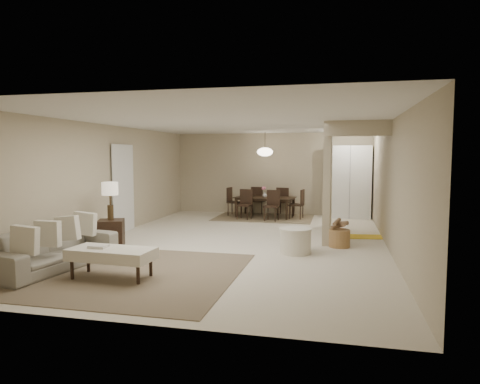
% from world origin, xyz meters
% --- Properties ---
extents(floor, '(9.00, 9.00, 0.00)m').
position_xyz_m(floor, '(0.00, 0.00, 0.00)').
color(floor, beige).
rests_on(floor, ground).
extents(ceiling, '(9.00, 9.00, 0.00)m').
position_xyz_m(ceiling, '(0.00, 0.00, 2.50)').
color(ceiling, white).
rests_on(ceiling, back_wall).
extents(back_wall, '(6.00, 0.00, 6.00)m').
position_xyz_m(back_wall, '(0.00, 4.50, 1.25)').
color(back_wall, tan).
rests_on(back_wall, floor).
extents(left_wall, '(0.00, 9.00, 9.00)m').
position_xyz_m(left_wall, '(-3.00, 0.00, 1.25)').
color(left_wall, tan).
rests_on(left_wall, floor).
extents(right_wall, '(0.00, 9.00, 9.00)m').
position_xyz_m(right_wall, '(3.00, 0.00, 1.25)').
color(right_wall, tan).
rests_on(right_wall, floor).
extents(partition, '(0.15, 2.50, 2.50)m').
position_xyz_m(partition, '(1.80, 1.25, 1.25)').
color(partition, tan).
rests_on(partition, floor).
extents(doorway, '(0.04, 0.90, 2.04)m').
position_xyz_m(doorway, '(-2.97, 0.60, 1.02)').
color(doorway, black).
rests_on(doorway, floor).
extents(pantry_cabinet, '(1.20, 0.55, 2.10)m').
position_xyz_m(pantry_cabinet, '(2.35, 4.15, 1.05)').
color(pantry_cabinet, white).
rests_on(pantry_cabinet, floor).
extents(flush_light, '(0.44, 0.44, 0.05)m').
position_xyz_m(flush_light, '(2.30, 3.20, 2.46)').
color(flush_light, white).
rests_on(flush_light, ceiling).
extents(living_rug, '(3.20, 3.20, 0.01)m').
position_xyz_m(living_rug, '(-1.04, -2.69, 0.01)').
color(living_rug, brown).
rests_on(living_rug, floor).
extents(sofa, '(2.32, 1.17, 0.65)m').
position_xyz_m(sofa, '(-2.45, -2.69, 0.32)').
color(sofa, gray).
rests_on(sofa, floor).
extents(ottoman_bench, '(1.29, 0.65, 0.45)m').
position_xyz_m(ottoman_bench, '(-1.24, -2.99, 0.36)').
color(ottoman_bench, silver).
rests_on(ottoman_bench, living_rug).
extents(side_table, '(0.63, 0.63, 0.54)m').
position_xyz_m(side_table, '(-2.40, -0.97, 0.27)').
color(side_table, black).
rests_on(side_table, floor).
extents(table_lamp, '(0.32, 0.32, 0.76)m').
position_xyz_m(table_lamp, '(-2.40, -0.97, 1.10)').
color(table_lamp, '#44331D').
rests_on(table_lamp, side_table).
extents(round_pouf, '(0.60, 0.60, 0.47)m').
position_xyz_m(round_pouf, '(1.26, -0.74, 0.23)').
color(round_pouf, silver).
rests_on(round_pouf, floor).
extents(wicker_basket, '(0.48, 0.48, 0.35)m').
position_xyz_m(wicker_basket, '(2.07, 0.00, 0.18)').
color(wicker_basket, olive).
rests_on(wicker_basket, floor).
extents(dining_rug, '(2.80, 2.10, 0.01)m').
position_xyz_m(dining_rug, '(-0.07, 3.70, 0.01)').
color(dining_rug, '#806D4F').
rests_on(dining_rug, floor).
extents(dining_table, '(1.82, 1.19, 0.60)m').
position_xyz_m(dining_table, '(-0.07, 3.70, 0.30)').
color(dining_table, black).
rests_on(dining_table, dining_rug).
extents(dining_chairs, '(2.32, 1.81, 0.85)m').
position_xyz_m(dining_chairs, '(-0.07, 3.70, 0.43)').
color(dining_chairs, black).
rests_on(dining_chairs, dining_rug).
extents(vase, '(0.16, 0.16, 0.14)m').
position_xyz_m(vase, '(-0.07, 3.70, 0.67)').
color(vase, white).
rests_on(vase, dining_table).
extents(yellow_mat, '(0.92, 0.63, 0.01)m').
position_xyz_m(yellow_mat, '(2.60, 1.20, 0.01)').
color(yellow_mat, yellow).
rests_on(yellow_mat, floor).
extents(pendant_light, '(0.46, 0.46, 0.71)m').
position_xyz_m(pendant_light, '(-0.07, 3.70, 1.92)').
color(pendant_light, '#44331D').
rests_on(pendant_light, ceiling).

